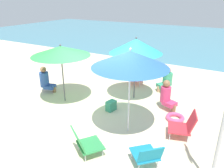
# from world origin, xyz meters

# --- Properties ---
(ground_plane) EXTENTS (40.00, 40.00, 0.00)m
(ground_plane) POSITION_xyz_m (0.00, 0.00, 0.00)
(ground_plane) COLOR beige
(sea_water) EXTENTS (40.00, 16.00, 0.01)m
(sea_water) POSITION_xyz_m (0.00, 13.72, 0.00)
(sea_water) COLOR teal
(sea_water) RESTS_ON ground_plane
(umbrella_teal) EXTENTS (1.67, 1.67, 2.06)m
(umbrella_teal) POSITION_xyz_m (0.41, 1.23, 1.77)
(umbrella_teal) COLOR #4C4C51
(umbrella_teal) RESTS_ON ground_plane
(umbrella_green) EXTENTS (1.80, 1.80, 1.87)m
(umbrella_green) POSITION_xyz_m (-1.48, -0.08, 1.66)
(umbrella_green) COLOR #4C4C51
(umbrella_green) RESTS_ON ground_plane
(umbrella_blue) EXTENTS (1.79, 1.79, 2.15)m
(umbrella_blue) POSITION_xyz_m (1.09, -0.62, 1.89)
(umbrella_blue) COLOR silver
(umbrella_blue) RESTS_ON ground_plane
(beach_chair_a) EXTENTS (0.74, 0.69, 0.67)m
(beach_chair_a) POSITION_xyz_m (2.38, -0.20, 0.33)
(beach_chair_a) COLOR red
(beach_chair_a) RESTS_ON ground_plane
(beach_chair_b) EXTENTS (0.55, 0.57, 0.68)m
(beach_chair_b) POSITION_xyz_m (-0.03, 2.51, 0.36)
(beach_chair_b) COLOR red
(beach_chair_b) RESTS_ON ground_plane
(beach_chair_c) EXTENTS (0.78, 0.79, 0.66)m
(beach_chair_c) POSITION_xyz_m (0.69, -1.92, 0.32)
(beach_chair_c) COLOR #33934C
(beach_chair_c) RESTS_ON ground_plane
(beach_chair_d) EXTENTS (0.77, 0.77, 0.63)m
(beach_chair_d) POSITION_xyz_m (1.98, -1.63, 0.33)
(beach_chair_d) COLOR teal
(beach_chair_d) RESTS_ON ground_plane
(person_a) EXTENTS (0.54, 0.43, 0.92)m
(person_a) POSITION_xyz_m (1.57, 1.00, 0.46)
(person_a) COLOR #DB3866
(person_a) RESTS_ON ground_plane
(person_b) EXTENTS (0.55, 0.42, 0.94)m
(person_b) POSITION_xyz_m (-2.55, 0.16, 0.45)
(person_b) COLOR #2D519E
(person_b) RESTS_ON ground_plane
(person_c) EXTENTS (0.52, 0.56, 0.88)m
(person_c) POSITION_xyz_m (1.15, 2.36, 0.43)
(person_c) COLOR #389970
(person_c) RESTS_ON ground_plane
(swim_ring) EXTENTS (0.52, 0.52, 0.12)m
(swim_ring) POSITION_xyz_m (1.99, 0.52, 0.06)
(swim_ring) COLOR #E54C7F
(swim_ring) RESTS_ON ground_plane
(beach_bag) EXTENTS (0.26, 0.34, 0.30)m
(beach_bag) POSITION_xyz_m (0.17, 0.10, 0.15)
(beach_bag) COLOR #389970
(beach_bag) RESTS_ON ground_plane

